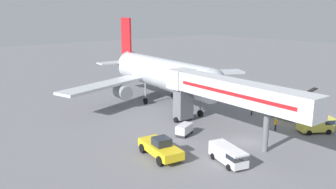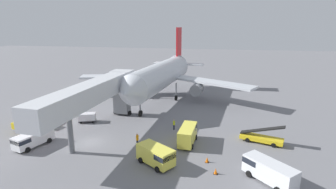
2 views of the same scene
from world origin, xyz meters
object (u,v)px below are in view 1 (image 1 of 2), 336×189
object	(u,v)px
baggage_cart_far_right	(184,129)
belt_loader_truck	(303,101)
ground_crew_worker_midground	(276,124)
safety_cone_alpha	(323,119)
service_van_outer_left	(316,124)
pushback_tug	(160,148)
jet_bridge	(225,92)
service_van_mid_left	(285,110)
airplane_at_gate	(161,73)
ground_crew_worker_foreground	(252,110)
service_van_outer_right	(229,154)

from	to	relation	value
baggage_cart_far_right	belt_loader_truck	bearing A→B (deg)	-4.42
ground_crew_worker_midground	safety_cone_alpha	size ratio (longest dim) A/B	2.74
service_van_outer_left	safety_cone_alpha	distance (m)	5.95
pushback_tug	jet_bridge	bearing A→B (deg)	-0.10
pushback_tug	service_van_mid_left	distance (m)	24.25
airplane_at_gate	service_van_mid_left	xyz separation A→B (m)	(8.46, -20.06, -4.00)
jet_bridge	service_van_mid_left	world-z (taller)	jet_bridge
ground_crew_worker_foreground	pushback_tug	bearing A→B (deg)	-171.13
pushback_tug	baggage_cart_far_right	distance (m)	7.82
service_van_outer_right	baggage_cart_far_right	bearing A→B (deg)	75.76
service_van_outer_right	service_van_mid_left	size ratio (longest dim) A/B	1.07
pushback_tug	service_van_outer_right	world-z (taller)	pushback_tug
airplane_at_gate	ground_crew_worker_foreground	distance (m)	17.42
belt_loader_truck	safety_cone_alpha	bearing A→B (deg)	-134.34
pushback_tug	service_van_mid_left	bearing A→B (deg)	-2.07
ground_crew_worker_foreground	safety_cone_alpha	size ratio (longest dim) A/B	2.39
ground_crew_worker_foreground	safety_cone_alpha	distance (m)	10.56
baggage_cart_far_right	service_van_outer_left	bearing A→B (deg)	-36.54
pushback_tug	service_van_outer_right	size ratio (longest dim) A/B	1.25
service_van_outer_left	belt_loader_truck	bearing A→B (deg)	35.09
jet_bridge	service_van_mid_left	size ratio (longest dim) A/B	4.67
airplane_at_gate	service_van_outer_right	distance (m)	28.10
airplane_at_gate	service_van_outer_left	bearing A→B (deg)	-77.65
belt_loader_truck	ground_crew_worker_foreground	bearing A→B (deg)	171.18
pushback_tug	belt_loader_truck	bearing A→B (deg)	2.41
belt_loader_truck	safety_cone_alpha	xyz separation A→B (m)	(-6.81, -6.96, -0.40)
airplane_at_gate	safety_cone_alpha	xyz separation A→B (m)	(11.41, -24.72, -5.00)
airplane_at_gate	pushback_tug	distance (m)	25.20
service_van_outer_left	service_van_outer_right	xyz separation A→B (m)	(-17.06, 1.09, -0.14)
service_van_mid_left	ground_crew_worker_midground	bearing A→B (deg)	-158.82
service_van_outer_left	service_van_mid_left	bearing A→B (deg)	67.47
belt_loader_truck	baggage_cart_far_right	distance (m)	27.09
airplane_at_gate	jet_bridge	size ratio (longest dim) A/B	1.63
pushback_tug	baggage_cart_far_right	size ratio (longest dim) A/B	2.25
safety_cone_alpha	pushback_tug	bearing A→B (deg)	168.49
airplane_at_gate	service_van_mid_left	size ratio (longest dim) A/B	7.63
jet_bridge	belt_loader_truck	size ratio (longest dim) A/B	4.07
jet_bridge	safety_cone_alpha	xyz separation A→B (m)	(16.39, -5.52, -5.70)
belt_loader_truck	ground_crew_worker_foreground	size ratio (longest dim) A/B	3.61
ground_crew_worker_midground	safety_cone_alpha	world-z (taller)	ground_crew_worker_midground
airplane_at_gate	belt_loader_truck	xyz separation A→B (m)	(18.22, -17.76, -4.59)
airplane_at_gate	safety_cone_alpha	distance (m)	27.68
belt_loader_truck	service_van_outer_left	size ratio (longest dim) A/B	1.18
baggage_cart_far_right	ground_crew_worker_midground	distance (m)	12.92
airplane_at_gate	safety_cone_alpha	bearing A→B (deg)	-65.23
belt_loader_truck	baggage_cart_far_right	size ratio (longest dim) A/B	1.93
pushback_tug	ground_crew_worker_midground	world-z (taller)	pushback_tug
ground_crew_worker_midground	jet_bridge	bearing A→B (deg)	155.25
airplane_at_gate	ground_crew_worker_foreground	size ratio (longest dim) A/B	23.99
airplane_at_gate	belt_loader_truck	bearing A→B (deg)	-44.27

